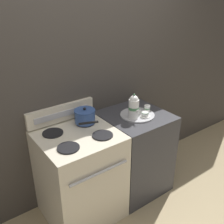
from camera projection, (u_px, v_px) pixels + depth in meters
name	position (u px, v px, depth m)	size (l,w,h in m)	color
ground_plane	(108.00, 197.00, 2.93)	(6.00, 6.00, 0.00)	tan
wall_back	(87.00, 96.00, 2.72)	(6.00, 0.05, 2.20)	#423D38
stove	(80.00, 176.00, 2.55)	(0.71, 0.70, 0.94)	beige
control_panel	(61.00, 113.00, 2.54)	(0.70, 0.05, 0.16)	beige
side_counter	(134.00, 152.00, 2.92)	(0.65, 0.67, 0.93)	#38383D
saucepan	(85.00, 116.00, 2.52)	(0.25, 0.32, 0.16)	#335193
serving_tray	(137.00, 115.00, 2.70)	(0.36, 0.36, 0.01)	#B2B2B7
teapot	(134.00, 107.00, 2.58)	(0.10, 0.17, 0.26)	white
teacup_left	(136.00, 110.00, 2.73)	(0.11, 0.11, 0.05)	white
teacup_right	(145.00, 114.00, 2.65)	(0.11, 0.11, 0.05)	white
creamer_jug	(147.00, 108.00, 2.76)	(0.07, 0.07, 0.07)	white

